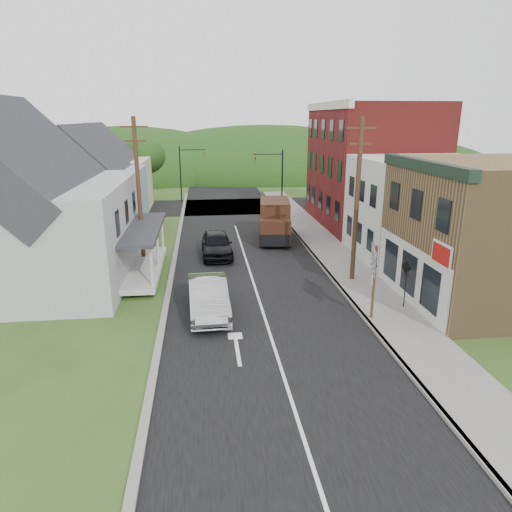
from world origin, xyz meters
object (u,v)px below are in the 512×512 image
object	(u,v)px
dark_sedan	(217,244)
delivery_van	(275,221)
route_sign_cluster	(374,272)
warning_sign	(406,278)
silver_sedan	(208,297)

from	to	relation	value
dark_sedan	delivery_van	bearing A→B (deg)	37.62
route_sign_cluster	warning_sign	distance (m)	2.38
delivery_van	route_sign_cluster	size ratio (longest dim) A/B	1.63
silver_sedan	delivery_van	xyz separation A→B (m)	(5.18, 12.95, 0.68)
dark_sedan	delivery_van	size ratio (longest dim) A/B	0.87
delivery_van	warning_sign	xyz separation A→B (m)	(4.16, -13.58, 0.12)
dark_sedan	warning_sign	world-z (taller)	warning_sign
delivery_van	route_sign_cluster	world-z (taller)	route_sign_cluster
dark_sedan	warning_sign	bearing A→B (deg)	-50.50
silver_sedan	warning_sign	xyz separation A→B (m)	(9.34, -0.63, 0.80)
warning_sign	delivery_van	bearing A→B (deg)	83.82
silver_sedan	dark_sedan	world-z (taller)	silver_sedan
silver_sedan	warning_sign	distance (m)	9.40
dark_sedan	route_sign_cluster	size ratio (longest dim) A/B	1.42
route_sign_cluster	delivery_van	bearing A→B (deg)	113.23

